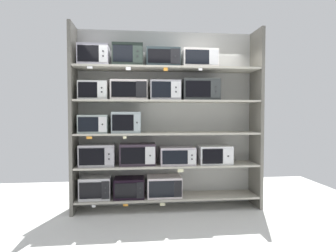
{
  "coord_description": "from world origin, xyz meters",
  "views": [
    {
      "loc": [
        -0.48,
        -4.5,
        1.49
      ],
      "look_at": [
        0.0,
        0.0,
        1.31
      ],
      "focal_mm": 30.89,
      "sensor_mm": 36.0,
      "label": 1
    }
  ],
  "objects_px": {
    "microwave_11": "(165,91)",
    "microwave_9": "(94,91)",
    "microwave_12": "(200,90)",
    "microwave_6": "(214,155)",
    "microwave_2": "(164,186)",
    "microwave_10": "(129,90)",
    "microwave_8": "(126,122)",
    "microwave_14": "(128,56)",
    "microwave_15": "(163,59)",
    "microwave_1": "(129,187)",
    "microwave_13": "(94,56)",
    "microwave_4": "(138,154)",
    "microwave_0": "(96,187)",
    "microwave_3": "(98,155)",
    "microwave_5": "(177,155)",
    "microwave_16": "(199,59)",
    "microwave_7": "(94,124)"
  },
  "relations": [
    {
      "from": "microwave_12",
      "to": "microwave_10",
      "type": "bearing_deg",
      "value": -180.0
    },
    {
      "from": "microwave_2",
      "to": "microwave_0",
      "type": "bearing_deg",
      "value": 179.99
    },
    {
      "from": "microwave_0",
      "to": "microwave_1",
      "type": "relative_size",
      "value": 1.01
    },
    {
      "from": "microwave_4",
      "to": "microwave_1",
      "type": "bearing_deg",
      "value": -179.98
    },
    {
      "from": "microwave_2",
      "to": "microwave_10",
      "type": "distance_m",
      "value": 1.6
    },
    {
      "from": "microwave_5",
      "to": "microwave_9",
      "type": "xyz_separation_m",
      "value": [
        -1.28,
        -0.0,
        1.01
      ]
    },
    {
      "from": "microwave_9",
      "to": "microwave_15",
      "type": "bearing_deg",
      "value": 0.02
    },
    {
      "from": "microwave_8",
      "to": "microwave_14",
      "type": "height_order",
      "value": "microwave_14"
    },
    {
      "from": "microwave_16",
      "to": "microwave_6",
      "type": "bearing_deg",
      "value": -0.03
    },
    {
      "from": "microwave_5",
      "to": "microwave_13",
      "type": "height_order",
      "value": "microwave_13"
    },
    {
      "from": "microwave_6",
      "to": "microwave_15",
      "type": "height_order",
      "value": "microwave_15"
    },
    {
      "from": "microwave_9",
      "to": "microwave_14",
      "type": "height_order",
      "value": "microwave_14"
    },
    {
      "from": "microwave_1",
      "to": "microwave_6",
      "type": "height_order",
      "value": "microwave_6"
    },
    {
      "from": "microwave_6",
      "to": "microwave_9",
      "type": "relative_size",
      "value": 1.21
    },
    {
      "from": "microwave_12",
      "to": "microwave_2",
      "type": "bearing_deg",
      "value": -179.98
    },
    {
      "from": "microwave_7",
      "to": "microwave_5",
      "type": "bearing_deg",
      "value": 0.0
    },
    {
      "from": "microwave_1",
      "to": "microwave_8",
      "type": "bearing_deg",
      "value": 179.96
    },
    {
      "from": "microwave_4",
      "to": "microwave_8",
      "type": "xyz_separation_m",
      "value": [
        -0.17,
        -0.0,
        0.5
      ]
    },
    {
      "from": "microwave_2",
      "to": "microwave_15",
      "type": "relative_size",
      "value": 1.05
    },
    {
      "from": "microwave_1",
      "to": "microwave_4",
      "type": "bearing_deg",
      "value": 0.02
    },
    {
      "from": "microwave_9",
      "to": "microwave_13",
      "type": "distance_m",
      "value": 0.52
    },
    {
      "from": "microwave_2",
      "to": "microwave_8",
      "type": "bearing_deg",
      "value": 179.98
    },
    {
      "from": "microwave_13",
      "to": "microwave_15",
      "type": "bearing_deg",
      "value": 0.01
    },
    {
      "from": "microwave_6",
      "to": "microwave_11",
      "type": "height_order",
      "value": "microwave_11"
    },
    {
      "from": "microwave_2",
      "to": "microwave_7",
      "type": "relative_size",
      "value": 1.24
    },
    {
      "from": "microwave_0",
      "to": "microwave_3",
      "type": "distance_m",
      "value": 0.5
    },
    {
      "from": "microwave_8",
      "to": "microwave_11",
      "type": "height_order",
      "value": "microwave_11"
    },
    {
      "from": "microwave_5",
      "to": "microwave_14",
      "type": "distance_m",
      "value": 1.72
    },
    {
      "from": "microwave_11",
      "to": "microwave_9",
      "type": "bearing_deg",
      "value": -179.99
    },
    {
      "from": "microwave_12",
      "to": "microwave_13",
      "type": "bearing_deg",
      "value": 180.0
    },
    {
      "from": "microwave_6",
      "to": "microwave_16",
      "type": "xyz_separation_m",
      "value": [
        -0.26,
        0.0,
        1.51
      ]
    },
    {
      "from": "microwave_0",
      "to": "microwave_3",
      "type": "xyz_separation_m",
      "value": [
        0.03,
        -0.0,
        0.5
      ]
    },
    {
      "from": "microwave_8",
      "to": "microwave_11",
      "type": "relative_size",
      "value": 0.94
    },
    {
      "from": "microwave_5",
      "to": "microwave_10",
      "type": "bearing_deg",
      "value": 180.0
    },
    {
      "from": "microwave_2",
      "to": "microwave_3",
      "type": "distance_m",
      "value": 1.14
    },
    {
      "from": "microwave_9",
      "to": "microwave_10",
      "type": "height_order",
      "value": "microwave_10"
    },
    {
      "from": "microwave_1",
      "to": "microwave_15",
      "type": "relative_size",
      "value": 0.91
    },
    {
      "from": "microwave_1",
      "to": "microwave_10",
      "type": "xyz_separation_m",
      "value": [
        0.01,
        0.0,
        1.51
      ]
    },
    {
      "from": "microwave_9",
      "to": "microwave_3",
      "type": "bearing_deg",
      "value": 0.18
    },
    {
      "from": "microwave_8",
      "to": "microwave_13",
      "type": "distance_m",
      "value": 1.11
    },
    {
      "from": "microwave_13",
      "to": "microwave_11",
      "type": "bearing_deg",
      "value": -0.01
    },
    {
      "from": "microwave_7",
      "to": "microwave_8",
      "type": "xyz_separation_m",
      "value": [
        0.49,
        0.0,
        0.02
      ]
    },
    {
      "from": "microwave_9",
      "to": "microwave_12",
      "type": "relative_size",
      "value": 0.75
    },
    {
      "from": "microwave_11",
      "to": "microwave_13",
      "type": "relative_size",
      "value": 1.02
    },
    {
      "from": "microwave_3",
      "to": "microwave_10",
      "type": "bearing_deg",
      "value": 0.01
    },
    {
      "from": "microwave_8",
      "to": "microwave_10",
      "type": "xyz_separation_m",
      "value": [
        0.04,
        -0.0,
        0.49
      ]
    },
    {
      "from": "microwave_3",
      "to": "microwave_8",
      "type": "bearing_deg",
      "value": 0.01
    },
    {
      "from": "microwave_0",
      "to": "microwave_16",
      "type": "height_order",
      "value": "microwave_16"
    },
    {
      "from": "microwave_16",
      "to": "microwave_7",
      "type": "bearing_deg",
      "value": -180.0
    },
    {
      "from": "microwave_1",
      "to": "microwave_7",
      "type": "relative_size",
      "value": 1.07
    }
  ]
}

